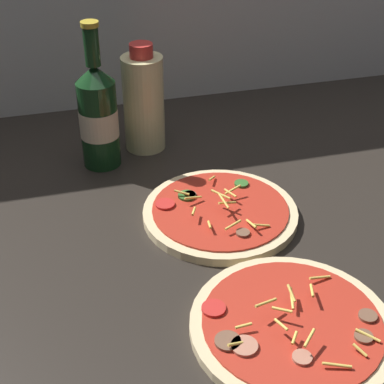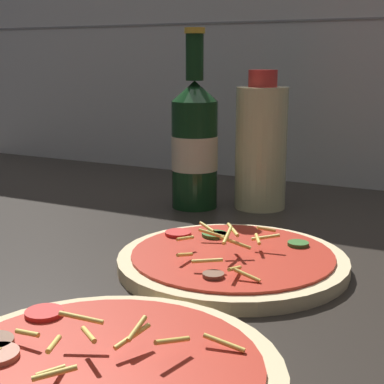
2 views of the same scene
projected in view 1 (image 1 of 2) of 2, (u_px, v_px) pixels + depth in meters
The scene contains 5 objects.
counter_slab at pixel (220, 223), 92.11cm from camera, with size 160.00×90.00×2.50cm.
pizza_near at pixel (291, 326), 71.19cm from camera, with size 24.89×24.89×4.07cm.
pizza_far at pixel (218, 211), 91.19cm from camera, with size 23.96×23.96×4.55cm.
beer_bottle at pixel (98, 115), 100.05cm from camera, with size 6.71×6.71×25.51cm.
oil_bottle at pixel (144, 102), 105.43cm from camera, with size 7.40×7.40×19.81cm.
Camera 1 is at (-23.64, -70.56, 55.93)cm, focal length 55.00 mm.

